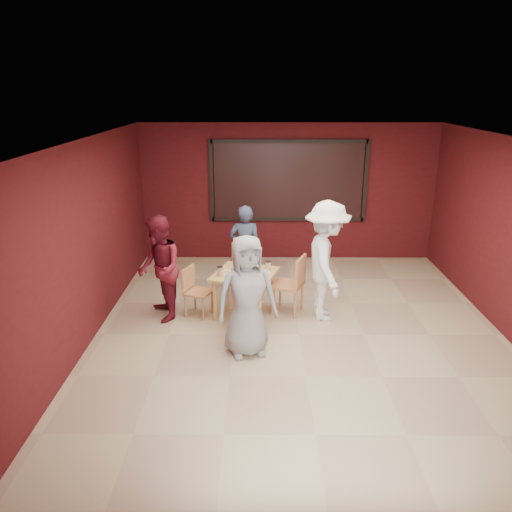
{
  "coord_description": "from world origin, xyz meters",
  "views": [
    {
      "loc": [
        -0.6,
        -6.59,
        3.47
      ],
      "look_at": [
        -0.64,
        0.68,
        0.99
      ],
      "focal_mm": 35.0,
      "sensor_mm": 36.0,
      "label": 1
    }
  ],
  "objects_px": {
    "diner_left": "(159,269)",
    "diner_right": "(326,261)",
    "chair_front": "(246,304)",
    "chair_left": "(194,288)",
    "chair_back": "(246,266)",
    "diner_front": "(247,296)",
    "dining_table": "(245,278)",
    "diner_back": "(245,248)",
    "chair_right": "(293,282)"
  },
  "relations": [
    {
      "from": "chair_back",
      "to": "chair_right",
      "type": "xyz_separation_m",
      "value": [
        0.76,
        -0.79,
        0.02
      ]
    },
    {
      "from": "diner_left",
      "to": "chair_left",
      "type": "bearing_deg",
      "value": 84.44
    },
    {
      "from": "chair_left",
      "to": "chair_right",
      "type": "distance_m",
      "value": 1.56
    },
    {
      "from": "diner_left",
      "to": "diner_back",
      "type": "bearing_deg",
      "value": 113.24
    },
    {
      "from": "chair_left",
      "to": "diner_right",
      "type": "height_order",
      "value": "diner_right"
    },
    {
      "from": "chair_right",
      "to": "diner_back",
      "type": "height_order",
      "value": "diner_back"
    },
    {
      "from": "diner_back",
      "to": "chair_right",
      "type": "bearing_deg",
      "value": 128.97
    },
    {
      "from": "dining_table",
      "to": "chair_back",
      "type": "relative_size",
      "value": 1.23
    },
    {
      "from": "diner_front",
      "to": "diner_left",
      "type": "xyz_separation_m",
      "value": [
        -1.36,
        1.07,
        -0.01
      ]
    },
    {
      "from": "chair_front",
      "to": "diner_right",
      "type": "bearing_deg",
      "value": 26.33
    },
    {
      "from": "diner_left",
      "to": "diner_front",
      "type": "bearing_deg",
      "value": 32.24
    },
    {
      "from": "chair_left",
      "to": "diner_front",
      "type": "xyz_separation_m",
      "value": [
        0.86,
        -1.2,
        0.39
      ]
    },
    {
      "from": "dining_table",
      "to": "chair_back",
      "type": "distance_m",
      "value": 0.86
    },
    {
      "from": "diner_front",
      "to": "diner_back",
      "type": "relative_size",
      "value": 1.08
    },
    {
      "from": "dining_table",
      "to": "diner_left",
      "type": "bearing_deg",
      "value": -174.46
    },
    {
      "from": "diner_left",
      "to": "diner_right",
      "type": "height_order",
      "value": "diner_right"
    },
    {
      "from": "chair_front",
      "to": "chair_back",
      "type": "height_order",
      "value": "chair_back"
    },
    {
      "from": "chair_front",
      "to": "diner_front",
      "type": "relative_size",
      "value": 0.52
    },
    {
      "from": "chair_back",
      "to": "chair_left",
      "type": "relative_size",
      "value": 1.16
    },
    {
      "from": "chair_front",
      "to": "chair_right",
      "type": "bearing_deg",
      "value": 46.3
    },
    {
      "from": "chair_right",
      "to": "diner_left",
      "type": "distance_m",
      "value": 2.09
    },
    {
      "from": "chair_back",
      "to": "chair_left",
      "type": "xyz_separation_m",
      "value": [
        -0.79,
        -0.85,
        -0.07
      ]
    },
    {
      "from": "chair_right",
      "to": "dining_table",
      "type": "bearing_deg",
      "value": -175.23
    },
    {
      "from": "chair_front",
      "to": "diner_back",
      "type": "relative_size",
      "value": 0.56
    },
    {
      "from": "chair_front",
      "to": "diner_left",
      "type": "bearing_deg",
      "value": 156.94
    },
    {
      "from": "dining_table",
      "to": "diner_front",
      "type": "distance_m",
      "value": 1.21
    },
    {
      "from": "chair_back",
      "to": "diner_right",
      "type": "xyz_separation_m",
      "value": [
        1.25,
        -0.94,
        0.42
      ]
    },
    {
      "from": "chair_back",
      "to": "diner_back",
      "type": "xyz_separation_m",
      "value": [
        -0.02,
        0.21,
        0.25
      ]
    },
    {
      "from": "chair_left",
      "to": "diner_front",
      "type": "distance_m",
      "value": 1.52
    },
    {
      "from": "chair_front",
      "to": "diner_front",
      "type": "xyz_separation_m",
      "value": [
        0.03,
        -0.5,
        0.34
      ]
    },
    {
      "from": "chair_left",
      "to": "diner_back",
      "type": "relative_size",
      "value": 0.51
    },
    {
      "from": "chair_left",
      "to": "diner_front",
      "type": "height_order",
      "value": "diner_front"
    },
    {
      "from": "chair_right",
      "to": "diner_front",
      "type": "distance_m",
      "value": 1.47
    },
    {
      "from": "chair_left",
      "to": "diner_back",
      "type": "xyz_separation_m",
      "value": [
        0.77,
        1.06,
        0.33
      ]
    },
    {
      "from": "chair_left",
      "to": "diner_right",
      "type": "bearing_deg",
      "value": -2.56
    },
    {
      "from": "diner_back",
      "to": "diner_left",
      "type": "relative_size",
      "value": 0.94
    },
    {
      "from": "chair_left",
      "to": "diner_back",
      "type": "bearing_deg",
      "value": 53.95
    },
    {
      "from": "chair_right",
      "to": "chair_left",
      "type": "bearing_deg",
      "value": -177.71
    },
    {
      "from": "diner_front",
      "to": "diner_right",
      "type": "bearing_deg",
      "value": 27.25
    },
    {
      "from": "chair_left",
      "to": "chair_right",
      "type": "height_order",
      "value": "chair_right"
    },
    {
      "from": "diner_right",
      "to": "diner_front",
      "type": "bearing_deg",
      "value": 130.05
    },
    {
      "from": "diner_left",
      "to": "dining_table",
      "type": "bearing_deg",
      "value": 75.86
    },
    {
      "from": "diner_back",
      "to": "diner_right",
      "type": "bearing_deg",
      "value": 138.93
    },
    {
      "from": "diner_back",
      "to": "chair_front",
      "type": "bearing_deg",
      "value": 92.86
    },
    {
      "from": "dining_table",
      "to": "diner_front",
      "type": "height_order",
      "value": "diner_front"
    },
    {
      "from": "dining_table",
      "to": "diner_front",
      "type": "bearing_deg",
      "value": -86.92
    },
    {
      "from": "diner_back",
      "to": "diner_left",
      "type": "bearing_deg",
      "value": 43.97
    },
    {
      "from": "chair_front",
      "to": "diner_front",
      "type": "height_order",
      "value": "diner_front"
    },
    {
      "from": "diner_right",
      "to": "chair_front",
      "type": "bearing_deg",
      "value": 113.5
    },
    {
      "from": "chair_right",
      "to": "diner_right",
      "type": "xyz_separation_m",
      "value": [
        0.5,
        -0.15,
        0.39
      ]
    }
  ]
}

